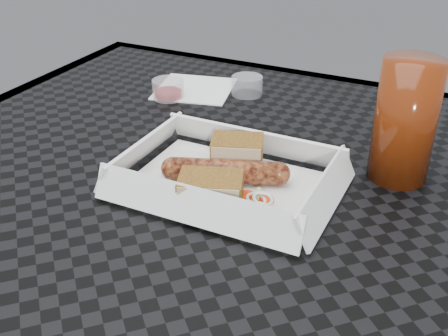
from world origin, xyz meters
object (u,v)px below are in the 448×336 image
food_tray (228,185)px  bratwurst (225,171)px  patio_table (196,218)px  drink_glass (405,121)px

food_tray → bratwurst: 0.02m
patio_table → food_tray: bearing=-21.9°
patio_table → food_tray: size_ratio=3.64×
bratwurst → drink_glass: drink_glass is taller
patio_table → drink_glass: (0.23, 0.09, 0.15)m
patio_table → drink_glass: 0.29m
drink_glass → food_tray: bearing=-147.2°
patio_table → food_tray: 0.10m
drink_glass → bratwurst: bearing=-148.6°
patio_table → bratwurst: bearing=-21.0°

